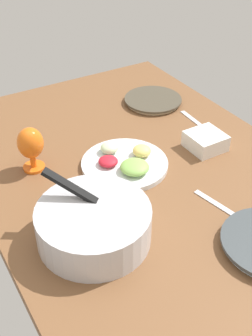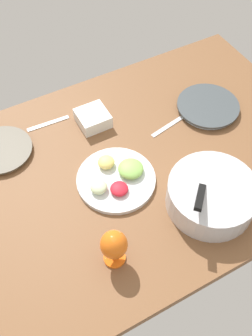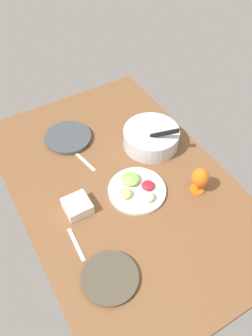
{
  "view_description": "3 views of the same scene",
  "coord_description": "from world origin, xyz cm",
  "px_view_note": "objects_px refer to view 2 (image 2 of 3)",
  "views": [
    {
      "loc": [
        -92.42,
        63.56,
        86.03
      ],
      "look_at": [
        -0.68,
        8.93,
        6.88
      ],
      "focal_mm": 45.87,
      "sensor_mm": 36.0,
      "label": 1
    },
    {
      "loc": [
        43.84,
        77.04,
        118.38
      ],
      "look_at": [
        4.78,
        4.98,
        6.88
      ],
      "focal_mm": 41.23,
      "sensor_mm": 36.0,
      "label": 2
    },
    {
      "loc": [
        93.93,
        -52.43,
        137.65
      ],
      "look_at": [
        -2.73,
        4.14,
        6.88
      ],
      "focal_mm": 36.21,
      "sensor_mm": 36.0,
      "label": 3
    }
  ],
  "objects_px": {
    "mixing_bowl": "(211,195)",
    "hurricane_glass_orange": "(114,246)",
    "dinner_plate_right": "(2,150)",
    "square_bowl_white": "(93,118)",
    "fruit_platter": "(117,178)",
    "dinner_plate_left": "(208,107)"
  },
  "relations": [
    {
      "from": "dinner_plate_right",
      "to": "fruit_platter",
      "type": "distance_m",
      "value": 0.47
    },
    {
      "from": "dinner_plate_left",
      "to": "square_bowl_white",
      "type": "relative_size",
      "value": 2.17
    },
    {
      "from": "fruit_platter",
      "to": "dinner_plate_right",
      "type": "bearing_deg",
      "value": -45.02
    },
    {
      "from": "mixing_bowl",
      "to": "hurricane_glass_orange",
      "type": "height_order",
      "value": "mixing_bowl"
    },
    {
      "from": "dinner_plate_left",
      "to": "dinner_plate_right",
      "type": "xyz_separation_m",
      "value": [
        0.85,
        -0.19,
        -0.0
      ]
    },
    {
      "from": "dinner_plate_right",
      "to": "fruit_platter",
      "type": "bearing_deg",
      "value": 134.98
    },
    {
      "from": "square_bowl_white",
      "to": "dinner_plate_left",
      "type": "bearing_deg",
      "value": 161.21
    },
    {
      "from": "mixing_bowl",
      "to": "fruit_platter",
      "type": "xyz_separation_m",
      "value": [
        0.24,
        -0.24,
        -0.04
      ]
    },
    {
      "from": "dinner_plate_right",
      "to": "hurricane_glass_orange",
      "type": "height_order",
      "value": "hurricane_glass_orange"
    },
    {
      "from": "dinner_plate_left",
      "to": "fruit_platter",
      "type": "bearing_deg",
      "value": 15.63
    },
    {
      "from": "dinner_plate_left",
      "to": "square_bowl_white",
      "type": "bearing_deg",
      "value": -18.79
    },
    {
      "from": "dinner_plate_left",
      "to": "square_bowl_white",
      "type": "xyz_separation_m",
      "value": [
        0.47,
        -0.16,
        0.02
      ]
    },
    {
      "from": "fruit_platter",
      "to": "square_bowl_white",
      "type": "xyz_separation_m",
      "value": [
        -0.05,
        -0.3,
        0.02
      ]
    },
    {
      "from": "dinner_plate_right",
      "to": "square_bowl_white",
      "type": "relative_size",
      "value": 1.98
    },
    {
      "from": "dinner_plate_right",
      "to": "mixing_bowl",
      "type": "xyz_separation_m",
      "value": [
        -0.58,
        0.58,
        0.05
      ]
    },
    {
      "from": "hurricane_glass_orange",
      "to": "dinner_plate_left",
      "type": "bearing_deg",
      "value": -148.11
    },
    {
      "from": "dinner_plate_left",
      "to": "mixing_bowl",
      "type": "distance_m",
      "value": 0.48
    },
    {
      "from": "dinner_plate_right",
      "to": "mixing_bowl",
      "type": "distance_m",
      "value": 0.82
    },
    {
      "from": "fruit_platter",
      "to": "square_bowl_white",
      "type": "height_order",
      "value": "square_bowl_white"
    },
    {
      "from": "dinner_plate_left",
      "to": "fruit_platter",
      "type": "xyz_separation_m",
      "value": [
        0.52,
        0.14,
        0.0
      ]
    },
    {
      "from": "dinner_plate_right",
      "to": "square_bowl_white",
      "type": "distance_m",
      "value": 0.38
    },
    {
      "from": "mixing_bowl",
      "to": "hurricane_glass_orange",
      "type": "distance_m",
      "value": 0.39
    }
  ]
}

